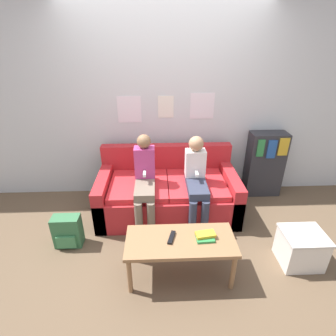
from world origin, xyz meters
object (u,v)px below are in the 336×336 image
couch (168,192)px  person_left (145,178)px  tv_remote (172,237)px  backpack (68,231)px  person_right (196,178)px  coffee_table (180,244)px  bookshelf (265,164)px  storage_box (301,248)px

couch → person_left: size_ratio=1.60×
person_left → tv_remote: (0.27, -0.84, -0.16)m
backpack → person_right: bearing=15.5°
coffee_table → bookshelf: bearing=47.6°
couch → coffee_table: couch is taller
backpack → person_left: bearing=25.6°
coffee_table → person_right: person_right is taller
person_left → backpack: bearing=-154.4°
coffee_table → backpack: (-1.20, 0.46, -0.20)m
person_right → bookshelf: bearing=28.8°
couch → person_right: bearing=-32.3°
couch → bookshelf: size_ratio=1.87×
couch → coffee_table: (0.08, -1.07, 0.11)m
storage_box → backpack: size_ratio=1.12×
person_left → backpack: size_ratio=2.96×
person_right → bookshelf: person_right is taller
person_right → backpack: 1.57m
bookshelf → person_left: bearing=-160.8°
bookshelf → backpack: (-2.52, -0.99, -0.29)m
couch → storage_box: 1.63m
bookshelf → backpack: bearing=-158.6°
coffee_table → storage_box: bearing=4.6°
person_right → bookshelf: 1.22m
storage_box → tv_remote: bearing=-176.6°
tv_remote → bookshelf: 2.00m
coffee_table → person_left: 0.96m
couch → backpack: size_ratio=4.73×
person_left → bookshelf: 1.78m
person_right → storage_box: bearing=-38.0°
couch → tv_remote: bearing=-90.4°
coffee_table → person_left: size_ratio=0.92×
person_right → storage_box: 1.30m
person_left → coffee_table: bearing=-67.8°
bookshelf → backpack: size_ratio=2.53×
person_left → couch: bearing=37.1°
person_right → storage_box: size_ratio=2.56×
person_left → bookshelf: (1.67, 0.58, -0.13)m
backpack → bookshelf: bearing=21.4°
couch → tv_remote: size_ratio=9.99×
couch → backpack: (-1.12, -0.61, -0.09)m
couch → coffee_table: bearing=-86.0°
couch → bookshelf: (1.40, 0.37, 0.20)m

